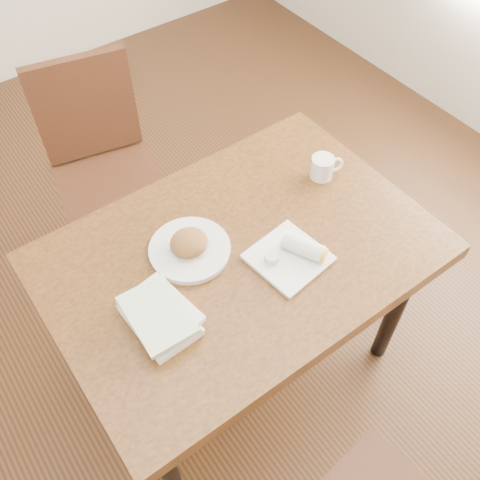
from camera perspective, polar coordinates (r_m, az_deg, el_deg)
ground at (r=2.31m, az=0.00°, el=-12.62°), size 4.00×5.00×0.01m
table at (r=1.73m, az=0.00°, el=-2.78°), size 1.19×0.83×0.75m
chair_far at (r=2.31m, az=-14.55°, el=8.43°), size 0.50×0.50×0.95m
plate_scone at (r=1.64m, az=-5.40°, el=-0.77°), size 0.25×0.25×0.08m
coffee_mug at (r=1.87m, az=8.87°, el=7.73°), size 0.12×0.08×0.08m
plate_burrito at (r=1.63m, az=5.69°, el=-1.55°), size 0.23×0.23×0.07m
book_stack at (r=1.51m, az=-8.56°, el=-7.97°), size 0.19×0.24×0.06m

